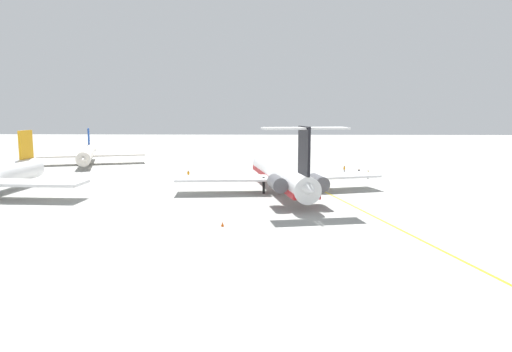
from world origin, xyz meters
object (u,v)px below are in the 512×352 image
(ground_crew_portside, at_px, (359,172))
(ground_crew_starboard, at_px, (188,173))
(airliner_mid_left, at_px, (87,154))
(safety_cone_nose, at_px, (222,224))
(main_jetliner, at_px, (281,174))
(ground_crew_near_nose, at_px, (344,168))
(ground_crew_near_tail, at_px, (368,173))
(safety_cone_wingtip, at_px, (183,177))

(ground_crew_portside, distance_m, ground_crew_starboard, 35.09)
(airliner_mid_left, relative_size, safety_cone_nose, 52.73)
(main_jetliner, xyz_separation_m, ground_crew_near_nose, (24.83, -14.33, -1.99))
(ground_crew_near_nose, height_order, safety_cone_nose, ground_crew_near_nose)
(main_jetliner, distance_m, ground_crew_near_tail, 24.93)
(ground_crew_portside, xyz_separation_m, safety_cone_wingtip, (-2.76, 36.17, -0.79))
(ground_crew_near_nose, xyz_separation_m, safety_cone_nose, (-47.66, 21.76, -0.87))
(airliner_mid_left, distance_m, ground_crew_starboard, 39.15)
(main_jetliner, relative_size, airliner_mid_left, 1.36)
(ground_crew_near_nose, bearing_deg, ground_crew_near_tail, 169.80)
(main_jetliner, xyz_separation_m, safety_cone_wingtip, (17.15, 19.59, -2.86))
(airliner_mid_left, distance_m, ground_crew_near_tail, 70.48)
(main_jetliner, distance_m, airliner_mid_left, 63.23)
(safety_cone_wingtip, bearing_deg, ground_crew_starboard, -136.93)
(ground_crew_portside, bearing_deg, ground_crew_starboard, 150.93)
(safety_cone_nose, bearing_deg, airliner_mid_left, 33.12)
(airliner_mid_left, distance_m, ground_crew_portside, 68.39)
(ground_crew_near_tail, relative_size, ground_crew_portside, 1.02)
(safety_cone_nose, relative_size, safety_cone_wingtip, 1.00)
(ground_crew_near_tail, height_order, safety_cone_nose, ground_crew_near_tail)
(airliner_mid_left, height_order, safety_cone_nose, airliner_mid_left)
(airliner_mid_left, xyz_separation_m, ground_crew_starboard, (-24.64, -30.40, -1.49))
(main_jetliner, bearing_deg, ground_crew_near_tail, -57.29)
(safety_cone_nose, bearing_deg, main_jetliner, -18.04)
(ground_crew_near_tail, bearing_deg, airliner_mid_left, 113.89)
(airliner_mid_left, bearing_deg, ground_crew_near_tail, 52.48)
(ground_crew_portside, height_order, safety_cone_nose, ground_crew_portside)
(ground_crew_near_tail, distance_m, ground_crew_starboard, 36.20)
(ground_crew_portside, bearing_deg, main_jetliner, -165.69)
(safety_cone_nose, bearing_deg, ground_crew_near_nose, -24.54)
(ground_crew_near_nose, distance_m, ground_crew_starboard, 33.84)
(airliner_mid_left, height_order, ground_crew_portside, airliner_mid_left)
(ground_crew_near_tail, bearing_deg, main_jetliner, 176.97)
(ground_crew_near_nose, height_order, safety_cone_wingtip, ground_crew_near_nose)
(ground_crew_portside, bearing_deg, safety_cone_wingtip, 148.45)
(ground_crew_starboard, bearing_deg, main_jetliner, -123.68)
(ground_crew_near_nose, relative_size, ground_crew_portside, 1.08)
(main_jetliner, bearing_deg, ground_crew_near_nose, -41.19)
(main_jetliner, height_order, ground_crew_portside, main_jetliner)
(ground_crew_starboard, height_order, safety_cone_nose, ground_crew_starboard)
(ground_crew_starboard, xyz_separation_m, safety_cone_nose, (-38.56, -10.83, -0.84))
(ground_crew_near_tail, height_order, safety_cone_wingtip, ground_crew_near_tail)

